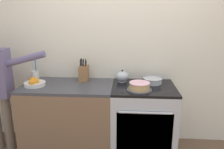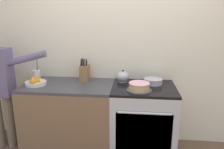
{
  "view_description": "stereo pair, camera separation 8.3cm",
  "coord_description": "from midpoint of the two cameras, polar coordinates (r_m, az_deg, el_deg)",
  "views": [
    {
      "loc": [
        0.07,
        -2.2,
        1.71
      ],
      "look_at": [
        -0.1,
        0.29,
        1.03
      ],
      "focal_mm": 35.0,
      "sensor_mm": 36.0,
      "label": 1
    },
    {
      "loc": [
        0.15,
        -2.19,
        1.71
      ],
      "look_at": [
        -0.1,
        0.29,
        1.03
      ],
      "focal_mm": 35.0,
      "sensor_mm": 36.0,
      "label": 2
    }
  ],
  "objects": [
    {
      "name": "layer_cake",
      "position": [
        2.51,
        8.06,
        -3.2
      ],
      "size": [
        0.29,
        0.29,
        0.09
      ],
      "color": "#4C4C51",
      "rests_on": "stove_range"
    },
    {
      "name": "fruit_bowl",
      "position": [
        2.82,
        -18.58,
        -1.87
      ],
      "size": [
        0.25,
        0.25,
        0.11
      ],
      "color": "silver",
      "rests_on": "counter_cabinet"
    },
    {
      "name": "mixing_bowl",
      "position": [
        2.78,
        11.53,
        -1.69
      ],
      "size": [
        0.24,
        0.24,
        0.07
      ],
      "color": "#B7BABF",
      "rests_on": "stove_range"
    },
    {
      "name": "wall_back",
      "position": [
        2.9,
        3.66,
        7.0
      ],
      "size": [
        8.0,
        0.04,
        2.6
      ],
      "color": "silver",
      "rests_on": "ground_plane"
    },
    {
      "name": "tea_kettle",
      "position": [
        2.81,
        3.72,
        -0.57
      ],
      "size": [
        0.19,
        0.16,
        0.16
      ],
      "color": "#B7BABF",
      "rests_on": "stove_range"
    },
    {
      "name": "knife_block",
      "position": [
        2.86,
        -6.35,
        0.49
      ],
      "size": [
        0.11,
        0.17,
        0.3
      ],
      "color": "olive",
      "rests_on": "counter_cabinet"
    },
    {
      "name": "counter_cabinet",
      "position": [
        2.92,
        -10.19,
        -10.8
      ],
      "size": [
        1.11,
        0.65,
        0.88
      ],
      "color": "brown",
      "rests_on": "ground_plane"
    },
    {
      "name": "utensil_crock",
      "position": [
        3.03,
        -18.34,
        0.05
      ],
      "size": [
        0.1,
        0.1,
        0.33
      ],
      "color": "silver",
      "rests_on": "counter_cabinet"
    },
    {
      "name": "stove_range",
      "position": [
        2.82,
        8.85,
        -11.72
      ],
      "size": [
        0.76,
        0.68,
        0.88
      ],
      "color": "#B7BABF",
      "rests_on": "ground_plane"
    }
  ]
}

